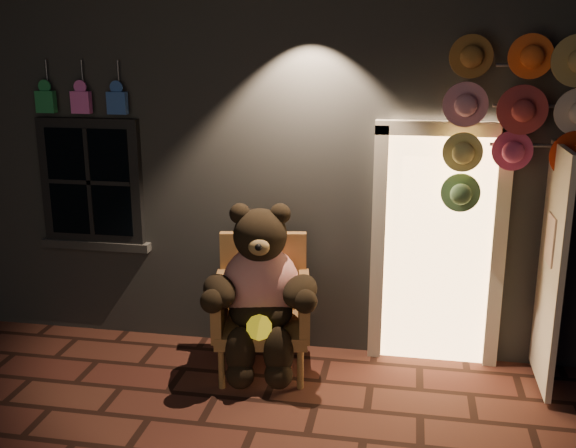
# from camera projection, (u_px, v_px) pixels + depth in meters

# --- Properties ---
(ground) EXTENTS (60.00, 60.00, 0.00)m
(ground) POSITION_uv_depth(u_px,v_px,m) (253.00, 429.00, 5.10)
(ground) COLOR #4C271D
(ground) RESTS_ON ground
(shop_building) EXTENTS (7.30, 5.95, 3.51)m
(shop_building) POSITION_uv_depth(u_px,v_px,m) (324.00, 132.00, 8.43)
(shop_building) COLOR slate
(shop_building) RESTS_ON ground
(wicker_armchair) EXTENTS (0.92, 0.86, 1.19)m
(wicker_armchair) POSITION_uv_depth(u_px,v_px,m) (263.00, 305.00, 5.95)
(wicker_armchair) COLOR #9F6E3D
(wicker_armchair) RESTS_ON ground
(teddy_bear) EXTENTS (1.06, 0.90, 1.48)m
(teddy_bear) POSITION_uv_depth(u_px,v_px,m) (260.00, 291.00, 5.75)
(teddy_bear) COLOR red
(teddy_bear) RESTS_ON ground
(hat_rack) EXTENTS (1.67, 0.22, 2.89)m
(hat_rack) POSITION_uv_depth(u_px,v_px,m) (544.00, 117.00, 5.35)
(hat_rack) COLOR #59595E
(hat_rack) RESTS_ON ground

